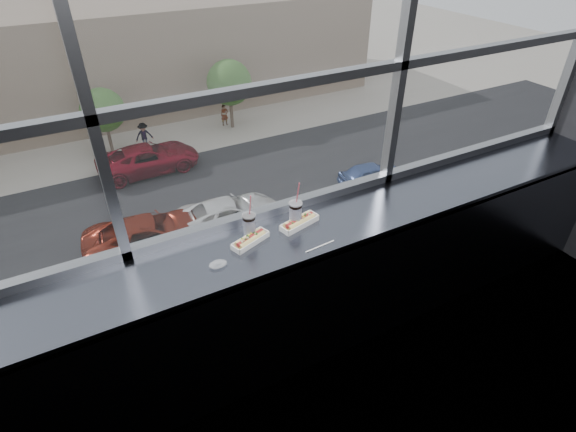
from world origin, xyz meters
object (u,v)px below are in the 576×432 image
pedestrian_b (94,140)px  tree_right (229,83)px  car_near_d (229,209)px  hotdog_tray_right (299,222)px  car_far_b (148,154)px  car_near_e (372,171)px  pedestrian_c (144,133)px  car_near_c (150,230)px  tree_center (103,110)px  loose_straw (320,246)px  soda_cup_right (295,213)px  soda_cup_left (249,225)px  wrapper (218,264)px  pedestrian_d (224,113)px  hotdog_tray_left (250,240)px

pedestrian_b → tree_right: 10.16m
car_near_d → tree_right: 13.24m
hotdog_tray_right → car_far_b: size_ratio=0.04×
car_near_e → pedestrian_c: bearing=49.8°
car_far_b → tree_right: bearing=-62.1°
car_near_c → tree_right: bearing=-30.6°
car_far_b → tree_center: bearing=21.1°
hotdog_tray_right → car_near_d: hotdog_tray_right is taller
car_near_d → tree_right: tree_right is taller
car_near_c → car_near_d: (4.08, 0.00, -0.12)m
loose_straw → car_near_e: 24.51m
soda_cup_right → car_near_d: size_ratio=0.05×
soda_cup_left → pedestrian_c: soda_cup_left is taller
soda_cup_right → car_near_c: bearing=85.9°
loose_straw → wrapper: size_ratio=2.07×
hotdog_tray_right → pedestrian_b: 30.08m
loose_straw → tree_center: loose_straw is taller
soda_cup_right → wrapper: size_ratio=3.19×
car_near_d → pedestrian_b: (-4.85, 11.80, 0.11)m
pedestrian_d → tree_right: bearing=-61.7°
wrapper → tree_center: 29.84m
loose_straw → car_far_b: size_ratio=0.03×
car_near_c → pedestrian_c: bearing=-5.2°
soda_cup_left → pedestrian_d: 32.57m
hotdog_tray_left → car_near_c: (1.51, 16.24, -10.92)m
hotdog_tray_left → loose_straw: 0.45m
hotdog_tray_right → pedestrian_c: hotdog_tray_right is taller
soda_cup_left → car_near_c: size_ratio=0.05×
hotdog_tray_right → car_near_d: bearing=58.4°
loose_straw → car_far_b: bearing=78.9°
pedestrian_c → soda_cup_left: bearing=-98.1°
car_near_d → wrapper: bearing=165.2°
soda_cup_right → car_near_c: size_ratio=0.05×
loose_straw → pedestrian_c: 30.25m
car_near_c → hotdog_tray_right: bearing=-177.3°
tree_center → pedestrian_d: bearing=4.2°
car_near_d → tree_right: bearing=-17.9°
loose_straw → pedestrian_b: size_ratio=0.09×
hotdog_tray_right → tree_center: bearing=73.4°
loose_straw → pedestrian_c: (3.58, 27.97, -10.96)m
wrapper → tree_right: wrapper is taller
car_far_b → loose_straw: bearing=172.0°
car_near_c → tree_center: 12.14m
wrapper → pedestrian_d: wrapper is taller
car_far_b → tree_right: tree_right is taller
soda_cup_right → car_near_e: (14.35, 16.20, -11.22)m
loose_straw → wrapper: (-0.64, 0.13, 0.01)m
soda_cup_left → tree_right: (10.63, 28.17, -8.73)m
car_near_c → pedestrian_d: (8.80, 12.63, -0.20)m
hotdog_tray_right → soda_cup_left: bearing=159.0°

